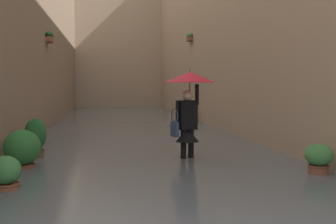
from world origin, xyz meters
The scene contains 10 objects.
ground_plane centered at (0.00, -13.86, 0.00)m, with size 69.28×69.28×0.00m, color #605B56.
flood_water centered at (0.00, -13.86, 0.10)m, with size 6.77×33.71×0.21m, color slate.
building_facade_left centered at (-3.88, -13.85, 5.03)m, with size 2.04×31.71×10.07m.
building_facade_far centered at (0.00, -28.61, 5.62)m, with size 9.57×1.80×11.24m, color tan.
person_wading centered at (-0.73, -6.43, 1.50)m, with size 1.10×1.10×2.09m.
potted_plant_mid_right centered at (2.55, -5.80, 0.52)m, with size 0.68×0.68×0.92m.
potted_plant_near_right centered at (2.49, -4.12, 0.37)m, with size 0.47×0.47×0.70m.
potted_plant_far_right centered at (2.48, -6.97, 0.57)m, with size 0.46×0.46×1.04m.
potted_plant_far_left centered at (-2.63, -15.50, 0.49)m, with size 0.44×0.44×0.84m.
potted_plant_near_left centered at (-2.66, -4.50, 0.42)m, with size 0.49×0.49×0.72m.
Camera 1 is at (1.03, 2.48, 1.74)m, focal length 46.20 mm.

